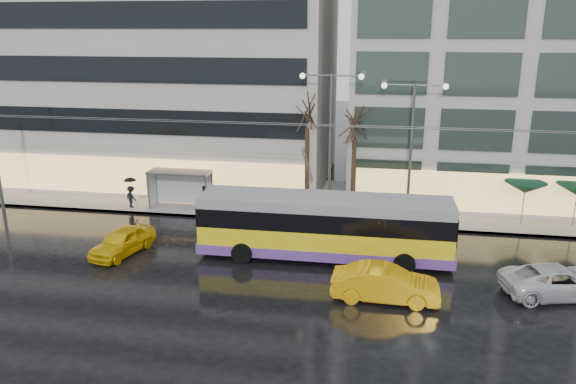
% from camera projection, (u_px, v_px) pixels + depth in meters
% --- Properties ---
extents(ground, '(140.00, 140.00, 0.00)m').
position_uv_depth(ground, '(264.00, 285.00, 26.89)').
color(ground, black).
rests_on(ground, ground).
extents(sidewalk, '(80.00, 10.00, 0.15)m').
position_uv_depth(sidewalk, '(333.00, 200.00, 39.77)').
color(sidewalk, gray).
rests_on(sidewalk, ground).
extents(kerb, '(80.00, 0.10, 0.15)m').
position_uv_depth(kerb, '(326.00, 224.00, 35.09)').
color(kerb, slate).
rests_on(kerb, ground).
extents(building_left, '(34.00, 14.00, 22.00)m').
position_uv_depth(building_left, '(115.00, 37.00, 44.30)').
color(building_left, '#ACAAA5').
rests_on(building_left, sidewalk).
extents(trolleybus, '(13.31, 5.22, 6.16)m').
position_uv_depth(trolleybus, '(324.00, 229.00, 29.63)').
color(trolleybus, yellow).
rests_on(trolleybus, ground).
extents(catenary, '(42.24, 5.12, 7.00)m').
position_uv_depth(catenary, '(308.00, 162.00, 33.02)').
color(catenary, '#595B60').
rests_on(catenary, ground).
extents(bus_shelter, '(4.20, 1.60, 2.51)m').
position_uv_depth(bus_shelter, '(176.00, 180.00, 37.80)').
color(bus_shelter, '#595B60').
rests_on(bus_shelter, sidewalk).
extents(street_lamp_near, '(3.96, 0.36, 9.03)m').
position_uv_depth(street_lamp_near, '(331.00, 125.00, 35.06)').
color(street_lamp_near, '#595B60').
rests_on(street_lamp_near, sidewalk).
extents(street_lamp_far, '(3.96, 0.36, 8.53)m').
position_uv_depth(street_lamp_far, '(412.00, 132.00, 34.32)').
color(street_lamp_far, '#595B60').
rests_on(street_lamp_far, sidewalk).
extents(tree_a, '(3.20, 3.20, 8.40)m').
position_uv_depth(tree_a, '(307.00, 107.00, 35.19)').
color(tree_a, black).
rests_on(tree_a, sidewalk).
extents(tree_b, '(3.20, 3.20, 7.70)m').
position_uv_depth(tree_b, '(355.00, 118.00, 35.08)').
color(tree_b, black).
rests_on(tree_b, sidewalk).
extents(parasol_a, '(2.50, 2.50, 2.65)m').
position_uv_depth(parasol_a, '(525.00, 188.00, 34.29)').
color(parasol_a, '#595B60').
rests_on(parasol_a, sidewalk).
extents(taxi_a, '(2.68, 4.50, 1.43)m').
position_uv_depth(taxi_a, '(123.00, 241.00, 30.46)').
color(taxi_a, '#E6B70C').
rests_on(taxi_a, ground).
extents(taxi_b, '(4.87, 1.80, 1.59)m').
position_uv_depth(taxi_b, '(385.00, 284.00, 25.25)').
color(taxi_b, '#FFAD0D').
rests_on(taxi_b, ground).
extents(sedan_silver, '(5.61, 3.54, 1.44)m').
position_uv_depth(sedan_silver, '(559.00, 281.00, 25.68)').
color(sedan_silver, silver).
rests_on(sedan_silver, ground).
extents(pedestrian_a, '(1.22, 1.23, 2.19)m').
position_uv_depth(pedestrian_a, '(216.00, 191.00, 36.51)').
color(pedestrian_a, black).
rests_on(pedestrian_a, sidewalk).
extents(pedestrian_b, '(0.92, 0.91, 1.50)m').
position_uv_depth(pedestrian_b, '(204.00, 196.00, 37.86)').
color(pedestrian_b, black).
rests_on(pedestrian_b, sidewalk).
extents(pedestrian_c, '(1.12, 1.12, 2.11)m').
position_uv_depth(pedestrian_c, '(131.00, 191.00, 37.70)').
color(pedestrian_c, black).
rests_on(pedestrian_c, sidewalk).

